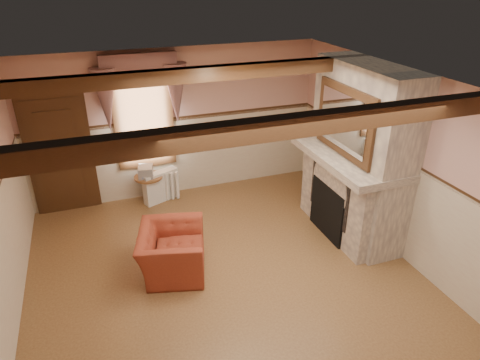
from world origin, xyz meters
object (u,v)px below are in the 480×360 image
object	(u,v)px
bowl	(355,154)
oil_lamp	(336,136)
mantel_clock	(331,135)
armchair	(172,251)
radiator	(161,186)
side_table	(150,189)

from	to	relation	value
bowl	oil_lamp	xyz separation A→B (m)	(0.00, 0.57, 0.10)
mantel_clock	oil_lamp	xyz separation A→B (m)	(0.00, -0.14, 0.04)
bowl	mantel_clock	distance (m)	0.71
armchair	oil_lamp	distance (m)	3.22
radiator	oil_lamp	bearing A→B (deg)	-53.83
radiator	mantel_clock	size ratio (longest dim) A/B	2.92
bowl	radiator	bearing A→B (deg)	140.46
side_table	mantel_clock	bearing A→B (deg)	-27.42
radiator	oil_lamp	world-z (taller)	oil_lamp
armchair	side_table	bearing A→B (deg)	14.39
armchair	radiator	world-z (taller)	armchair
armchair	bowl	bearing A→B (deg)	-75.30
oil_lamp	armchair	bearing A→B (deg)	-169.40
side_table	radiator	size ratio (longest dim) A/B	0.79
bowl	mantel_clock	size ratio (longest dim) A/B	1.30
armchair	bowl	world-z (taller)	bowl
armchair	oil_lamp	size ratio (longest dim) A/B	3.74
oil_lamp	bowl	bearing A→B (deg)	-90.00
radiator	side_table	bearing A→B (deg)	157.68
oil_lamp	mantel_clock	bearing A→B (deg)	90.00
side_table	radiator	distance (m)	0.22
armchair	mantel_clock	distance (m)	3.23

